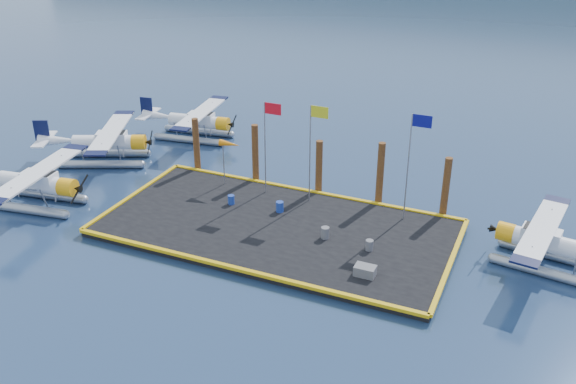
% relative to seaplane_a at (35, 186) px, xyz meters
% --- Properties ---
extents(ground, '(4000.00, 4000.00, 0.00)m').
position_rel_seaplane_a_xyz_m(ground, '(15.03, 3.00, -1.41)').
color(ground, navy).
rests_on(ground, ground).
extents(dock, '(20.00, 10.00, 0.40)m').
position_rel_seaplane_a_xyz_m(dock, '(15.03, 3.00, -1.21)').
color(dock, black).
rests_on(dock, ground).
extents(dock_bumpers, '(20.25, 10.25, 0.18)m').
position_rel_seaplane_a_xyz_m(dock_bumpers, '(15.03, 3.00, -0.92)').
color(dock_bumpers, gold).
rests_on(dock_bumpers, dock).
extents(seaplane_a, '(8.36, 9.19, 3.25)m').
position_rel_seaplane_a_xyz_m(seaplane_a, '(0.00, 0.00, 0.00)').
color(seaplane_a, '#979CA4').
rests_on(seaplane_a, ground).
extents(seaplane_b, '(8.36, 8.78, 3.21)m').
position_rel_seaplane_a_xyz_m(seaplane_b, '(-0.32, 7.45, -0.02)').
color(seaplane_b, '#979CA4').
rests_on(seaplane_b, ground).
extents(seaplane_c, '(7.80, 8.59, 3.04)m').
position_rel_seaplane_a_xyz_m(seaplane_c, '(3.14, 14.10, -0.09)').
color(seaplane_c, '#979CA4').
rests_on(seaplane_c, ground).
extents(seaplane_d, '(7.70, 8.48, 3.00)m').
position_rel_seaplane_a_xyz_m(seaplane_d, '(29.46, 5.25, -0.11)').
color(seaplane_d, '#979CA4').
rests_on(seaplane_d, ground).
extents(drum_0, '(0.41, 0.41, 0.57)m').
position_rel_seaplane_a_xyz_m(drum_0, '(11.31, 4.41, -0.73)').
color(drum_0, navy).
rests_on(drum_0, dock).
extents(drum_1, '(0.47, 0.47, 0.66)m').
position_rel_seaplane_a_xyz_m(drum_1, '(18.10, 2.81, -0.69)').
color(drum_1, '#59595E').
rests_on(drum_1, dock).
extents(drum_2, '(0.42, 0.42, 0.59)m').
position_rel_seaplane_a_xyz_m(drum_2, '(20.75, 2.53, -0.72)').
color(drum_2, '#59595E').
rests_on(drum_2, dock).
extents(drum_5, '(0.46, 0.46, 0.64)m').
position_rel_seaplane_a_xyz_m(drum_5, '(14.47, 4.69, -0.69)').
color(drum_5, navy).
rests_on(drum_5, dock).
extents(crate, '(1.06, 0.71, 0.53)m').
position_rel_seaplane_a_xyz_m(crate, '(21.28, 0.07, -0.75)').
color(crate, '#59595E').
rests_on(crate, dock).
extents(flagpole_red, '(1.14, 0.08, 6.00)m').
position_rel_seaplane_a_xyz_m(flagpole_red, '(12.74, 6.80, 2.98)').
color(flagpole_red, gray).
rests_on(flagpole_red, dock).
extents(flagpole_yellow, '(1.14, 0.08, 6.20)m').
position_rel_seaplane_a_xyz_m(flagpole_yellow, '(15.74, 6.80, 3.10)').
color(flagpole_yellow, gray).
rests_on(flagpole_yellow, dock).
extents(flagpole_blue, '(1.14, 0.08, 6.50)m').
position_rel_seaplane_a_xyz_m(flagpole_blue, '(21.73, 6.80, 3.27)').
color(flagpole_blue, gray).
rests_on(flagpole_blue, dock).
extents(windsock, '(1.40, 0.44, 3.12)m').
position_rel_seaplane_a_xyz_m(windsock, '(10.01, 6.80, 1.81)').
color(windsock, gray).
rests_on(windsock, dock).
extents(piling_0, '(0.44, 0.44, 4.00)m').
position_rel_seaplane_a_xyz_m(piling_0, '(6.53, 8.40, 0.59)').
color(piling_0, '#462614').
rests_on(piling_0, ground).
extents(piling_1, '(0.44, 0.44, 4.20)m').
position_rel_seaplane_a_xyz_m(piling_1, '(11.03, 8.40, 0.69)').
color(piling_1, '#462614').
rests_on(piling_1, ground).
extents(piling_2, '(0.44, 0.44, 3.80)m').
position_rel_seaplane_a_xyz_m(piling_2, '(15.53, 8.40, 0.49)').
color(piling_2, '#462614').
rests_on(piling_2, ground).
extents(piling_3, '(0.44, 0.44, 4.30)m').
position_rel_seaplane_a_xyz_m(piling_3, '(19.53, 8.40, 0.74)').
color(piling_3, '#462614').
rests_on(piling_3, ground).
extents(piling_4, '(0.44, 0.44, 4.00)m').
position_rel_seaplane_a_xyz_m(piling_4, '(23.53, 8.40, 0.59)').
color(piling_4, '#462614').
rests_on(piling_4, ground).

